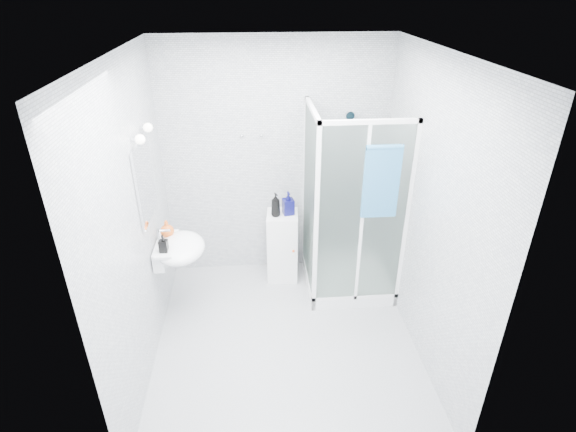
{
  "coord_description": "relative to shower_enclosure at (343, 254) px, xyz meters",
  "views": [
    {
      "loc": [
        -0.24,
        -3.21,
        3.05
      ],
      "look_at": [
        0.05,
        0.35,
        1.15
      ],
      "focal_mm": 28.0,
      "sensor_mm": 36.0,
      "label": 1
    }
  ],
  "objects": [
    {
      "name": "room",
      "position": [
        -0.67,
        -0.77,
        0.85
      ],
      "size": [
        2.4,
        2.6,
        2.6
      ],
      "color": "silver",
      "rests_on": "ground"
    },
    {
      "name": "shower_enclosure",
      "position": [
        0.0,
        0.0,
        0.0
      ],
      "size": [
        0.9,
        0.95,
        2.0
      ],
      "color": "white",
      "rests_on": "ground"
    },
    {
      "name": "wall_basin",
      "position": [
        -1.66,
        -0.32,
        0.35
      ],
      "size": [
        0.46,
        0.56,
        0.35
      ],
      "color": "white",
      "rests_on": "ground"
    },
    {
      "name": "mirror",
      "position": [
        -1.85,
        -0.32,
        1.05
      ],
      "size": [
        0.02,
        0.6,
        0.7
      ],
      "primitive_type": "cube",
      "color": "white",
      "rests_on": "room"
    },
    {
      "name": "vanity_lights",
      "position": [
        -1.8,
        -0.32,
        1.47
      ],
      "size": [
        0.1,
        0.4,
        0.08
      ],
      "color": "silver",
      "rests_on": "room"
    },
    {
      "name": "wall_hooks",
      "position": [
        -0.92,
        0.49,
        1.17
      ],
      "size": [
        0.23,
        0.06,
        0.03
      ],
      "color": "silver",
      "rests_on": "room"
    },
    {
      "name": "storage_cabinet",
      "position": [
        -0.62,
        0.28,
        -0.04
      ],
      "size": [
        0.36,
        0.37,
        0.81
      ],
      "rotation": [
        0.0,
        0.0,
        -0.09
      ],
      "color": "white",
      "rests_on": "ground"
    },
    {
      "name": "hand_towel",
      "position": [
        0.21,
        -0.4,
        1.02
      ],
      "size": [
        0.32,
        0.05,
        0.69
      ],
      "color": "teal",
      "rests_on": "shower_enclosure"
    },
    {
      "name": "shampoo_bottle_a",
      "position": [
        -0.7,
        0.25,
        0.49
      ],
      "size": [
        0.13,
        0.13,
        0.26
      ],
      "primitive_type": "imported",
      "rotation": [
        0.0,
        0.0,
        0.32
      ],
      "color": "black",
      "rests_on": "storage_cabinet"
    },
    {
      "name": "shampoo_bottle_b",
      "position": [
        -0.56,
        0.28,
        0.49
      ],
      "size": [
        0.13,
        0.14,
        0.25
      ],
      "primitive_type": "imported",
      "rotation": [
        0.0,
        0.0,
        0.2
      ],
      "color": "#0C0C4A",
      "rests_on": "storage_cabinet"
    },
    {
      "name": "soap_dispenser_orange",
      "position": [
        -1.76,
        -0.19,
        0.5
      ],
      "size": [
        0.16,
        0.16,
        0.17
      ],
      "primitive_type": "imported",
      "rotation": [
        0.0,
        0.0,
        -0.23
      ],
      "color": "#CD5318",
      "rests_on": "wall_basin"
    },
    {
      "name": "soap_dispenser_black",
      "position": [
        -1.75,
        -0.47,
        0.5
      ],
      "size": [
        0.08,
        0.08,
        0.17
      ],
      "primitive_type": "imported",
      "rotation": [
        0.0,
        0.0,
        -0.07
      ],
      "color": "black",
      "rests_on": "wall_basin"
    }
  ]
}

